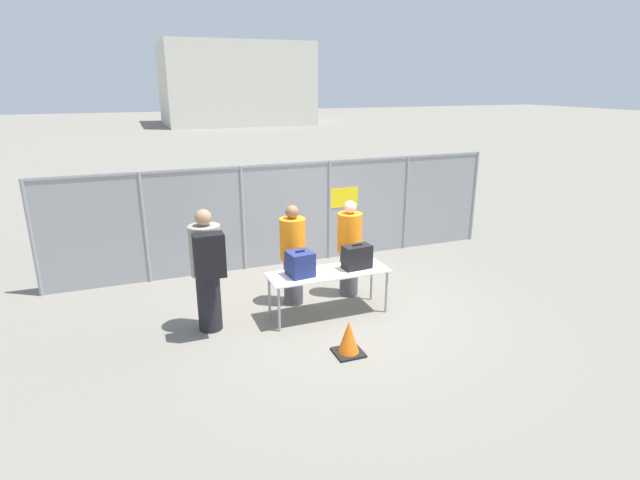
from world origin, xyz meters
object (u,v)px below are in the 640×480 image
at_px(security_worker_near, 293,254).
at_px(utility_trailer, 277,217).
at_px(traffic_cone, 349,339).
at_px(security_worker_far, 349,247).
at_px(traveler_hooded, 207,267).
at_px(inspection_table, 329,275).
at_px(suitcase_black, 357,257).
at_px(suitcase_navy, 300,264).

height_order(security_worker_near, utility_trailer, security_worker_near).
bearing_deg(security_worker_near, traffic_cone, 106.20).
bearing_deg(security_worker_far, security_worker_near, -0.06).
bearing_deg(traveler_hooded, traffic_cone, -42.35).
bearing_deg(inspection_table, security_worker_far, 43.92).
relative_size(traveler_hooded, traffic_cone, 3.81).
bearing_deg(traffic_cone, inspection_table, 80.58).
bearing_deg(security_worker_far, traveler_hooded, 11.59).
xyz_separation_m(traveler_hooded, security_worker_near, (1.44, 0.49, -0.15)).
distance_m(security_worker_far, traffic_cone, 2.10).
distance_m(security_worker_near, security_worker_far, 1.00).
relative_size(inspection_table, security_worker_near, 1.13).
bearing_deg(security_worker_near, suitcase_black, 154.18).
xyz_separation_m(security_worker_near, traffic_cone, (0.18, -1.83, -0.64)).
distance_m(security_worker_far, utility_trailer, 4.02).
bearing_deg(suitcase_black, traveler_hooded, 176.48).
relative_size(security_worker_near, utility_trailer, 0.41).
distance_m(inspection_table, utility_trailer, 4.63).
height_order(inspection_table, suitcase_black, suitcase_black).
relative_size(inspection_table, traffic_cone, 3.93).
bearing_deg(inspection_table, utility_trailer, 83.58).
relative_size(inspection_table, suitcase_navy, 4.75).
bearing_deg(security_worker_far, traffic_cone, 66.07).
bearing_deg(suitcase_black, utility_trailer, 89.44).
distance_m(suitcase_navy, utility_trailer, 4.71).
xyz_separation_m(suitcase_black, security_worker_far, (0.15, 0.62, -0.05)).
xyz_separation_m(inspection_table, traveler_hooded, (-1.82, 0.12, 0.35)).
distance_m(inspection_table, security_worker_near, 0.75).
distance_m(suitcase_navy, security_worker_near, 0.61).
bearing_deg(utility_trailer, traffic_cone, -97.05).
distance_m(traveler_hooded, traffic_cone, 2.25).
height_order(suitcase_black, security_worker_near, security_worker_near).
relative_size(suitcase_navy, traveler_hooded, 0.22).
distance_m(suitcase_navy, traveler_hooded, 1.37).
bearing_deg(inspection_table, security_worker_near, 121.65).
xyz_separation_m(suitcase_navy, traveler_hooded, (-1.36, 0.11, 0.10)).
relative_size(utility_trailer, traffic_cone, 8.37).
xyz_separation_m(security_worker_far, utility_trailer, (-0.11, 3.99, -0.45)).
bearing_deg(traveler_hooded, security_worker_near, 15.97).
xyz_separation_m(suitcase_navy, utility_trailer, (0.98, 4.58, -0.51)).
bearing_deg(utility_trailer, inspection_table, -96.42).
distance_m(suitcase_black, traffic_cone, 1.54).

